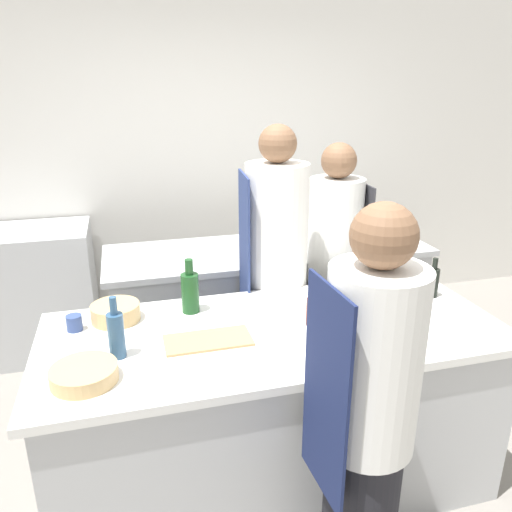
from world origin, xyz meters
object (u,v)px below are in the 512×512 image
bottle_cooking_oil (433,281)px  oven_range (27,293)px  bowl_mixing_large (116,312)px  bowl_prep_small (84,374)px  chef_at_pass_far (275,278)px  bottle_wine (190,291)px  bottle_vinegar (116,334)px  cup (74,323)px  chef_at_stove (333,270)px  chef_at_prep_near (366,425)px  bottle_olive_oil (314,311)px

bottle_cooking_oil → oven_range: bearing=145.3°
bowl_mixing_large → bowl_prep_small: size_ratio=0.90×
chef_at_pass_far → bottle_wine: chef_at_pass_far is taller
bottle_cooking_oil → bowl_mixing_large: bottle_cooking_oil is taller
bottle_vinegar → bottle_cooking_oil: size_ratio=1.26×
oven_range → cup: bearing=-72.2°
oven_range → bottle_vinegar: (0.69, -1.83, 0.51)m
bottle_wine → chef_at_stove: bearing=26.1°
cup → chef_at_stove: bearing=19.4°
bowl_mixing_large → bottle_wine: bearing=0.1°
chef_at_prep_near → bottle_cooking_oil: bearing=-47.3°
bowl_mixing_large → cup: (-0.19, -0.06, -0.00)m
chef_at_prep_near → cup: size_ratio=21.81×
oven_range → bottle_wine: bottle_wine is taller
chef_at_pass_far → bottle_vinegar: chef_at_pass_far is taller
chef_at_prep_near → chef_at_pass_far: chef_at_pass_far is taller
bottle_olive_oil → bottle_cooking_oil: (0.75, 0.14, 0.01)m
bottle_wine → chef_at_prep_near: bearing=-63.7°
bottle_wine → cup: (-0.56, -0.06, -0.07)m
chef_at_prep_near → bottle_olive_oil: chef_at_prep_near is taller
chef_at_pass_far → bowl_mixing_large: chef_at_pass_far is taller
chef_at_prep_near → bottle_cooking_oil: size_ratio=7.49×
bottle_olive_oil → bottle_cooking_oil: size_ratio=0.84×
bottle_cooking_oil → cup: bearing=177.0°
bowl_mixing_large → cup: bowl_mixing_large is taller
chef_at_prep_near → bottle_olive_oil: 0.70m
bottle_olive_oil → bowl_prep_small: 1.08m
chef_at_stove → bowl_mixing_large: bearing=-66.3°
bowl_mixing_large → cup: size_ratio=3.12×
bottle_wine → cup: 0.57m
oven_range → chef_at_prep_near: 2.93m
chef_at_prep_near → bowl_mixing_large: bearing=38.1°
bottle_olive_oil → cup: bottle_olive_oil is taller
chef_at_prep_near → cup: (-1.05, 0.93, 0.09)m
chef_at_stove → bottle_olive_oil: chef_at_stove is taller
chef_at_prep_near → bowl_prep_small: chef_at_prep_near is taller
bowl_prep_small → bowl_mixing_large: bearing=76.6°
chef_at_pass_far → bottle_olive_oil: (0.01, -0.60, 0.06)m
bottle_cooking_oil → cup: bottle_cooking_oil is taller
bottle_wine → bowl_prep_small: (-0.50, -0.52, -0.08)m
chef_at_pass_far → bottle_olive_oil: bearing=-174.0°
bowl_prep_small → cup: bearing=98.2°
bowl_mixing_large → bowl_prep_small: (-0.12, -0.52, -0.01)m
oven_range → chef_at_stove: size_ratio=0.59×
bottle_vinegar → cup: size_ratio=3.67×
chef_at_stove → bottle_vinegar: 1.63m
chef_at_pass_far → cup: size_ratio=23.54×
cup → bottle_olive_oil: bearing=-12.3°
oven_range → bottle_olive_oil: bottle_olive_oil is taller
bottle_olive_oil → bottle_vinegar: bearing=-176.3°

